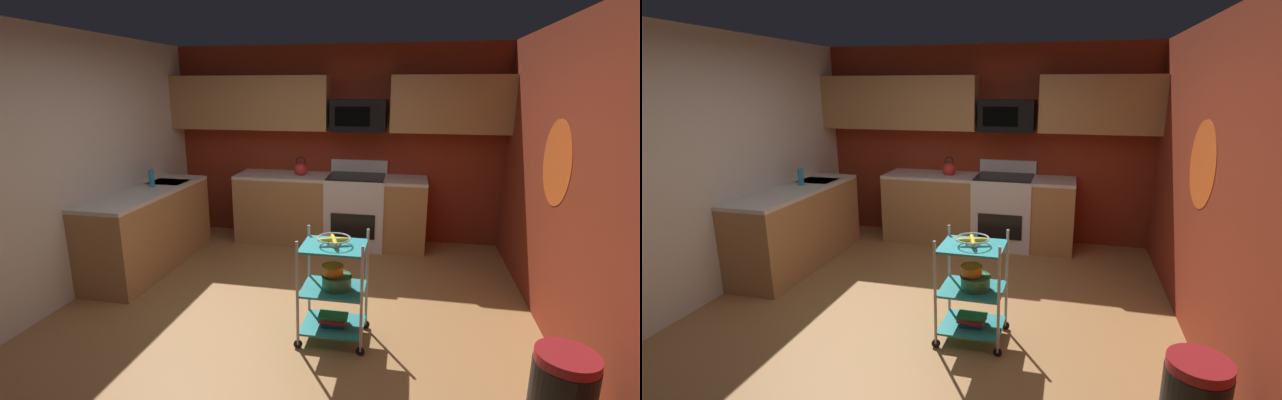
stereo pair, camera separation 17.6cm
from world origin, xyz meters
TOP-DOWN VIEW (x-y plane):
  - floor at (0.00, 0.00)m, footprint 4.40×4.80m
  - wall_back at (0.00, 2.43)m, footprint 4.52×0.06m
  - wall_left at (-2.23, 0.00)m, footprint 0.06×4.80m
  - wall_right at (2.23, 0.00)m, footprint 0.06×4.80m
  - wall_flower_decal at (2.20, 0.39)m, footprint 0.00×0.72m
  - counter_run at (-0.82, 1.58)m, footprint 3.45×2.45m
  - oven_range at (0.35, 2.10)m, footprint 0.76×0.65m
  - upper_cabinets at (-0.08, 2.23)m, footprint 4.40×0.33m
  - microwave at (0.35, 2.21)m, footprint 0.70×0.39m
  - rolling_cart at (0.45, -0.23)m, footprint 0.58×0.44m
  - fruit_bowl at (0.45, -0.23)m, footprint 0.27×0.27m
  - mixing_bowl_large at (0.48, -0.23)m, footprint 0.25×0.25m
  - mixing_bowl_small at (0.45, -0.23)m, footprint 0.18×0.18m
  - book_stack at (0.45, -0.23)m, footprint 0.24×0.18m
  - kettle at (-0.39, 2.10)m, footprint 0.21×0.18m
  - dish_soap_bottle at (-1.93, 1.05)m, footprint 0.06×0.06m

SIDE VIEW (x-z plane):
  - floor at x=0.00m, z-range -0.04..0.00m
  - book_stack at x=0.45m, z-range 0.13..0.22m
  - rolling_cart at x=0.45m, z-range 0.00..0.91m
  - counter_run at x=-0.82m, z-range 0.00..0.92m
  - oven_range at x=0.35m, z-range -0.07..1.03m
  - mixing_bowl_large at x=0.48m, z-range 0.46..0.58m
  - mixing_bowl_small at x=0.45m, z-range 0.58..0.66m
  - fruit_bowl at x=0.45m, z-range 0.84..0.91m
  - kettle at x=-0.39m, z-range 0.86..1.13m
  - dish_soap_bottle at x=-1.93m, z-range 0.92..1.12m
  - wall_back at x=0.00m, z-range 0.00..2.60m
  - wall_left at x=-2.23m, z-range 0.00..2.60m
  - wall_right at x=2.23m, z-range 0.00..2.60m
  - wall_flower_decal at x=2.20m, z-range 1.09..1.81m
  - microwave at x=0.35m, z-range 1.50..1.90m
  - upper_cabinets at x=-0.08m, z-range 1.50..2.20m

